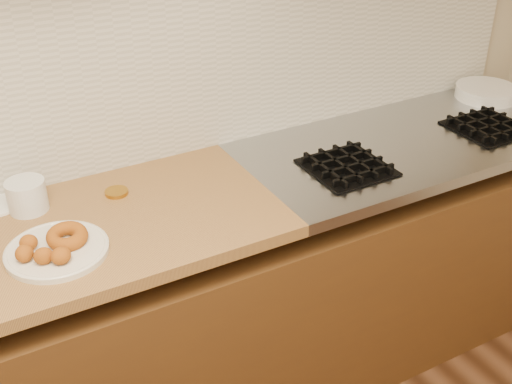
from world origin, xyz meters
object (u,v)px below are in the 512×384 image
Objects in this scene: ring_donut at (67,236)px; plastic_tub at (27,196)px; donut_plate at (57,251)px; plate_stack at (486,92)px.

ring_donut is 0.97× the size of plastic_tub.
donut_plate is at bearing -86.15° from plastic_tub.
donut_plate is 2.45× the size of ring_donut.
ring_donut is 0.25m from plastic_tub.
ring_donut is (0.03, 0.01, 0.03)m from donut_plate.
plate_stack is (1.80, 0.23, -0.01)m from ring_donut.
plate_stack is at bearing 7.47° from donut_plate.
donut_plate is 2.39× the size of plastic_tub.
plate_stack is at bearing 7.19° from ring_donut.
ring_donut is at bearing -78.29° from plastic_tub.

